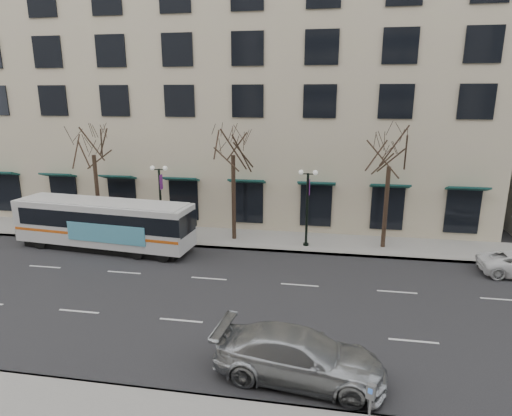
% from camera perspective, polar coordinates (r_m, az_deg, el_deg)
% --- Properties ---
extents(ground, '(160.00, 160.00, 0.00)m').
position_cam_1_polar(ground, '(22.05, -7.95, -11.72)').
color(ground, black).
rests_on(ground, ground).
extents(sidewalk_far, '(80.00, 4.00, 0.15)m').
position_cam_1_polar(sidewalk_far, '(29.43, 6.74, -4.57)').
color(sidewalk_far, gray).
rests_on(sidewalk_far, ground).
extents(building_hotel, '(40.00, 20.00, 24.00)m').
position_cam_1_polar(building_hotel, '(40.65, -2.16, 17.92)').
color(building_hotel, beige).
rests_on(building_hotel, ground).
extents(tree_far_left, '(3.60, 3.60, 8.34)m').
position_cam_1_polar(tree_far_left, '(32.11, -20.99, 8.32)').
color(tree_far_left, black).
rests_on(tree_far_left, ground).
extents(tree_far_mid, '(3.60, 3.60, 8.55)m').
position_cam_1_polar(tree_far_mid, '(28.39, -3.10, 8.95)').
color(tree_far_mid, black).
rests_on(tree_far_mid, ground).
extents(tree_far_right, '(3.60, 3.60, 8.06)m').
position_cam_1_polar(tree_far_right, '(28.02, 17.46, 7.23)').
color(tree_far_right, black).
rests_on(tree_far_right, ground).
extents(lamp_post_left, '(1.22, 0.45, 5.21)m').
position_cam_1_polar(lamp_post_left, '(29.98, -12.61, 1.24)').
color(lamp_post_left, black).
rests_on(lamp_post_left, ground).
extents(lamp_post_right, '(1.22, 0.45, 5.21)m').
position_cam_1_polar(lamp_post_right, '(27.84, 6.85, 0.46)').
color(lamp_post_right, black).
rests_on(lamp_post_right, ground).
extents(city_bus, '(12.10, 3.76, 3.23)m').
position_cam_1_polar(city_bus, '(29.42, -19.51, -1.90)').
color(city_bus, silver).
rests_on(city_bus, ground).
extents(silver_car, '(6.33, 3.15, 1.77)m').
position_cam_1_polar(silver_car, '(16.04, 5.80, -19.03)').
color(silver_car, '#A4A8AC').
rests_on(silver_car, ground).
extents(pay_station, '(0.31, 0.27, 1.24)m').
position_cam_1_polar(pay_station, '(14.50, 15.06, -22.88)').
color(pay_station, slate).
rests_on(pay_station, sidewalk_near).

